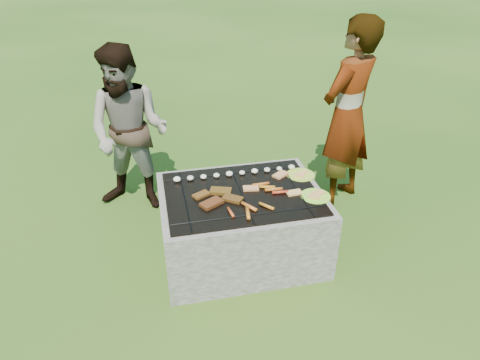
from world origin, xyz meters
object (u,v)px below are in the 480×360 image
Objects in this scene: plate_near at (316,196)px; cook at (347,115)px; plate_far at (301,175)px; fire_pit at (241,226)px; bystander at (129,132)px.

cook reaches higher than plate_near.
fire_pit is at bearing -162.99° from plate_far.
cook is 2.06m from bystander.
plate_far is 0.35m from plate_near.
fire_pit is 0.81× the size of bystander.
bystander is (-0.85, 0.97, 0.52)m from fire_pit.
plate_near is (0.00, -0.35, 0.00)m from plate_far.
bystander reaches higher than plate_near.
fire_pit is 0.67m from plate_far.
bystander is (-1.41, 0.80, 0.19)m from plate_far.
cook is (0.62, 0.49, 0.30)m from plate_far.
plate_near is at bearing -17.47° from fire_pit.
plate_far is 0.18× the size of bystander.
bystander is at bearing 150.51° from plate_far.
plate_far is (0.56, 0.17, 0.33)m from fire_pit.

